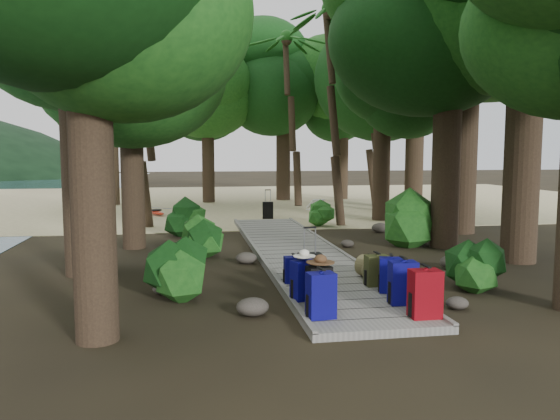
{
  "coord_description": "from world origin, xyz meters",
  "views": [
    {
      "loc": [
        -2.52,
        -11.56,
        2.41
      ],
      "look_at": [
        -0.29,
        1.7,
        1.0
      ],
      "focal_mm": 35.0,
      "sensor_mm": 36.0,
      "label": 1
    }
  ],
  "objects": [
    {
      "name": "tree_back_d",
      "position": [
        -5.98,
        14.58,
        4.33
      ],
      "size": [
        5.19,
        5.19,
        8.65
      ],
      "primitive_type": null,
      "color": "black",
      "rests_on": "ground"
    },
    {
      "name": "backpack_right_d",
      "position": [
        0.67,
        -2.69,
        0.41
      ],
      "size": [
        0.38,
        0.28,
        0.59
      ],
      "primitive_type": null,
      "rotation": [
        0.0,
        0.0,
        0.0
      ],
      "color": "#393A16",
      "rests_on": "boardwalk"
    },
    {
      "name": "tree_right_e",
      "position": [
        4.26,
        7.0,
        4.36
      ],
      "size": [
        4.84,
        4.84,
        8.72
      ],
      "primitive_type": null,
      "color": "black",
      "rests_on": "ground"
    },
    {
      "name": "rock_right_c",
      "position": [
        1.48,
        1.79,
        0.09
      ],
      "size": [
        0.34,
        0.31,
        0.19
      ],
      "primitive_type": null,
      "color": "#4C473F",
      "rests_on": "ground"
    },
    {
      "name": "backpack_left_d",
      "position": [
        -0.71,
        -2.22,
        0.38
      ],
      "size": [
        0.34,
        0.25,
        0.51
      ],
      "primitive_type": null,
      "rotation": [
        0.0,
        0.0,
        -0.03
      ],
      "color": "#09096E",
      "rests_on": "boardwalk"
    },
    {
      "name": "palm_right_c",
      "position": [
        2.64,
        12.8,
        3.71
      ],
      "size": [
        4.66,
        4.66,
        7.42
      ],
      "primitive_type": null,
      "color": "#154613",
      "rests_on": "ground"
    },
    {
      "name": "shrub_right_a",
      "position": [
        2.49,
        -2.85,
        0.41
      ],
      "size": [
        0.92,
        0.92,
        0.82
      ],
      "primitive_type": null,
      "color": "#174815",
      "rests_on": "ground"
    },
    {
      "name": "backpack_left_b",
      "position": [
        -0.61,
        -3.72,
        0.45
      ],
      "size": [
        0.38,
        0.29,
        0.66
      ],
      "primitive_type": null,
      "rotation": [
        0.0,
        0.0,
        0.12
      ],
      "color": "black",
      "rests_on": "boardwalk"
    },
    {
      "name": "kayak",
      "position": [
        -3.76,
        9.83,
        0.16
      ],
      "size": [
        1.66,
        2.88,
        0.29
      ],
      "primitive_type": "ellipsoid",
      "rotation": [
        0.0,
        0.0,
        0.39
      ],
      "color": "red",
      "rests_on": "sand_beach"
    },
    {
      "name": "shrub_left_b",
      "position": [
        -2.23,
        1.22,
        0.45
      ],
      "size": [
        0.99,
        0.99,
        0.89
      ],
      "primitive_type": null,
      "color": "#174815",
      "rests_on": "ground"
    },
    {
      "name": "backpack_left_a",
      "position": [
        -0.73,
        -4.35,
        0.47
      ],
      "size": [
        0.41,
        0.31,
        0.71
      ],
      "primitive_type": null,
      "rotation": [
        0.0,
        0.0,
        0.13
      ],
      "color": "#09096E",
      "rests_on": "boardwalk"
    },
    {
      "name": "shrub_right_c",
      "position": [
        1.79,
        5.73,
        0.42
      ],
      "size": [
        0.92,
        0.92,
        0.83
      ],
      "primitive_type": null,
      "color": "#174815",
      "rests_on": "ground"
    },
    {
      "name": "backpack_left_c",
      "position": [
        -0.76,
        -3.37,
        0.46
      ],
      "size": [
        0.44,
        0.37,
        0.69
      ],
      "primitive_type": null,
      "rotation": [
        0.0,
        0.0,
        0.33
      ],
      "color": "#09096E",
      "rests_on": "boardwalk"
    },
    {
      "name": "rock_right_b",
      "position": [
        2.87,
        -1.17,
        0.15
      ],
      "size": [
        0.54,
        0.49,
        0.3
      ],
      "primitive_type": null,
      "color": "#4C473F",
      "rests_on": "ground"
    },
    {
      "name": "tree_left_c",
      "position": [
        -3.91,
        2.56,
        4.1
      ],
      "size": [
        4.72,
        4.72,
        8.21
      ],
      "primitive_type": null,
      "color": "black",
      "rests_on": "ground"
    },
    {
      "name": "sand_beach",
      "position": [
        0.0,
        16.0,
        0.01
      ],
      "size": [
        40.0,
        22.0,
        0.02
      ],
      "primitive_type": "cube",
      "color": "beige",
      "rests_on": "ground"
    },
    {
      "name": "boardwalk",
      "position": [
        0.0,
        1.0,
        0.06
      ],
      "size": [
        2.0,
        12.0,
        0.12
      ],
      "primitive_type": "cube",
      "color": "gray",
      "rests_on": "ground"
    },
    {
      "name": "lone_suitcase_on_sand",
      "position": [
        0.32,
        8.01,
        0.33
      ],
      "size": [
        0.42,
        0.28,
        0.61
      ],
      "primitive_type": null,
      "rotation": [
        0.0,
        0.0,
        -0.15
      ],
      "color": "black",
      "rests_on": "sand_beach"
    },
    {
      "name": "tree_back_c",
      "position": [
        5.39,
        15.95,
        4.43
      ],
      "size": [
        4.92,
        4.92,
        8.86
      ],
      "primitive_type": null,
      "color": "black",
      "rests_on": "ground"
    },
    {
      "name": "ground",
      "position": [
        0.0,
        0.0,
        0.0
      ],
      "size": [
        120.0,
        120.0,
        0.0
      ],
      "primitive_type": "plane",
      "color": "black",
      "rests_on": "ground"
    },
    {
      "name": "rock_left_c",
      "position": [
        -1.31,
        0.12,
        0.13
      ],
      "size": [
        0.46,
        0.41,
        0.25
      ],
      "primitive_type": null,
      "color": "#4C473F",
      "rests_on": "ground"
    },
    {
      "name": "tree_back_a",
      "position": [
        -1.56,
        15.11,
        4.24
      ],
      "size": [
        4.9,
        4.9,
        8.48
      ],
      "primitive_type": null,
      "color": "black",
      "rests_on": "ground"
    },
    {
      "name": "rock_left_a",
      "position": [
        -1.61,
        -3.7,
        0.13
      ],
      "size": [
        0.49,
        0.44,
        0.27
      ],
      "primitive_type": null,
      "color": "#4C473F",
      "rests_on": "ground"
    },
    {
      "name": "duffel_right_khaki",
      "position": [
        0.8,
        -2.15,
        0.32
      ],
      "size": [
        0.61,
        0.71,
        0.4
      ],
      "primitive_type": null,
      "rotation": [
        0.0,
        0.0,
        0.42
      ],
      "color": "olive",
      "rests_on": "boardwalk"
    },
    {
      "name": "palm_right_a",
      "position": [
        2.58,
        6.07,
        3.45
      ],
      "size": [
        4.05,
        4.05,
        6.9
      ],
      "primitive_type": null,
      "color": "#154613",
      "rests_on": "ground"
    },
    {
      "name": "tree_right_c",
      "position": [
        3.93,
        1.4,
        5.05
      ],
      "size": [
        5.83,
        5.83,
        10.09
      ],
      "primitive_type": null,
      "color": "black",
      "rests_on": "ground"
    },
    {
      "name": "tree_right_f",
      "position": [
        6.79,
        10.03,
        5.38
      ],
      "size": [
        6.02,
        6.02,
        10.76
      ],
      "primitive_type": null,
      "color": "black",
      "rests_on": "ground"
    },
    {
      "name": "sun_lounger",
      "position": [
        2.51,
        9.02,
        0.3
      ],
      "size": [
        1.06,
        1.8,
        0.55
      ],
      "primitive_type": null,
      "rotation": [
        0.0,
        0.0,
        0.32
      ],
      "color": "silver",
      "rests_on": "sand_beach"
    },
    {
      "name": "hat_white",
      "position": [
        -0.76,
        -3.37,
        0.86
      ],
      "size": [
        0.35,
        0.35,
        0.12
      ],
      "primitive_type": null,
      "color": "silver",
      "rests_on": "backpack_left_c"
    },
    {
      "name": "tree_right_d",
      "position": [
        5.58,
        3.67,
        5.96
      ],
      "size": [
        6.5,
        6.5,
        11.91
      ],
      "primitive_type": null,
      "color": "black",
      "rests_on": "ground"
    },
    {
      "name": "shrub_left_c",
      "position": [
        -2.69,
        4.42,
        0.51
      ],
      "size": [
        1.12,
        1.12,
        1.01
      ],
      "primitive_type": null,
      "color": "#174815",
      "rests_on": "ground"
    },
    {
      "name": "palm_left_a",
      "position": [
        -4.04,
        6.4,
        3.22
      ],
      "size": [
        4.05,
        4.05,
        6.44
      ],
      "primitive_type": null,
      "color": "#154613",
      "rests_on": "ground"
    },
    {
      "name": "rock_right_d",
      "position": [
        3.2,
        4.09,
        0.15
      ],
      "size": [
        0.53,
        0.48,
        0.29
      ],
      "primitive_type": null,
      "color": "#4C473F",
      "rests_on": "ground"
    },
    {
      "name": "suitcase_on_boardwalk",
      "position": [
        -0.51,
        -2.66,
        0.42
      ],
      "size": [
        0.4,
        0.24,
        0.6
      ],
      "primitive_type": null,
      "rotation": [
        0.0,
        0.0,
        0.07
      ],
      "color": "black",
      "rests_on": "boardwalk"
    },
    {
      "name": "tree_back_b",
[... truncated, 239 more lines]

